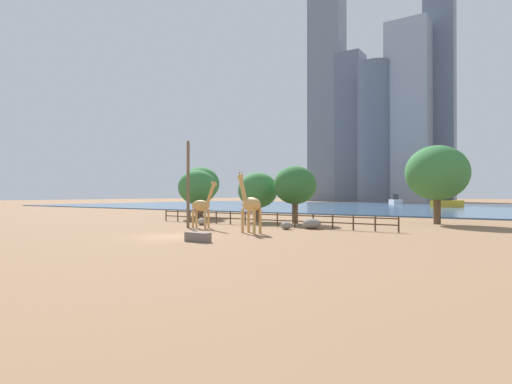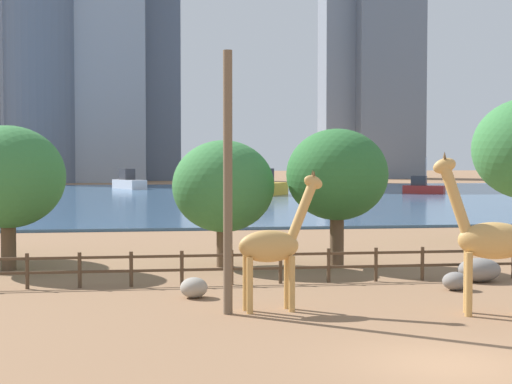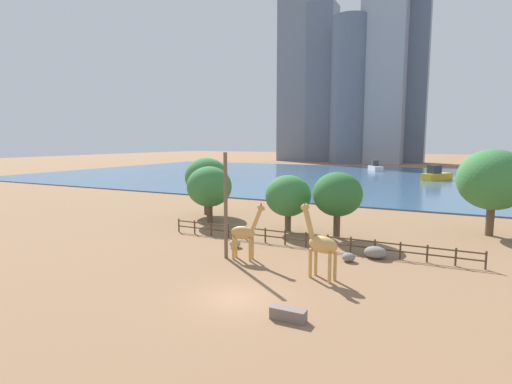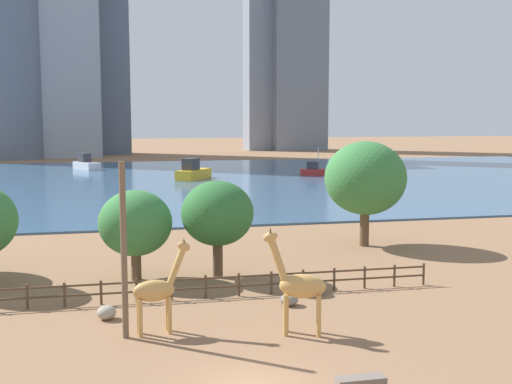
% 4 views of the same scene
% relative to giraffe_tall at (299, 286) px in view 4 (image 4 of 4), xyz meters
% --- Properties ---
extents(ground_plane, '(400.00, 400.00, 0.00)m').
position_rel_giraffe_tall_xyz_m(ground_plane, '(-3.32, 74.75, -2.28)').
color(ground_plane, '#8C6647').
extents(harbor_water, '(180.00, 86.00, 0.20)m').
position_rel_giraffe_tall_xyz_m(harbor_water, '(-3.32, 71.75, -2.18)').
color(harbor_water, '#3D6084').
rests_on(harbor_water, ground).
extents(giraffe_tall, '(2.97, 1.49, 4.92)m').
position_rel_giraffe_tall_xyz_m(giraffe_tall, '(0.00, 0.00, 0.00)').
color(giraffe_tall, tan).
rests_on(giraffe_tall, ground).
extents(giraffe_companion, '(2.78, 0.95, 4.36)m').
position_rel_giraffe_tall_xyz_m(giraffe_companion, '(-6.28, 1.52, -0.24)').
color(giraffe_companion, tan).
rests_on(giraffe_companion, ground).
extents(utility_pole, '(0.28, 0.28, 7.96)m').
position_rel_giraffe_tall_xyz_m(utility_pole, '(-7.73, 1.23, 1.70)').
color(utility_pole, brown).
rests_on(utility_pole, ground).
extents(boulder_near_fence, '(0.95, 0.87, 0.66)m').
position_rel_giraffe_tall_xyz_m(boulder_near_fence, '(0.78, 4.40, -1.95)').
color(boulder_near_fence, gray).
rests_on(boulder_near_fence, ground).
extents(boulder_by_pole, '(1.67, 1.22, 0.92)m').
position_rel_giraffe_tall_xyz_m(boulder_by_pole, '(2.41, 6.11, -1.82)').
color(boulder_by_pole, gray).
rests_on(boulder_by_pole, ground).
extents(boulder_small, '(0.93, 0.93, 0.70)m').
position_rel_giraffe_tall_xyz_m(boulder_small, '(-8.60, 4.14, -1.93)').
color(boulder_small, gray).
rests_on(boulder_small, ground).
extents(enclosure_fence, '(26.12, 0.14, 1.30)m').
position_rel_giraffe_tall_xyz_m(enclosure_fence, '(-3.32, 6.75, -1.53)').
color(enclosure_fence, '#4C3826').
rests_on(enclosure_fence, ground).
extents(tree_center_broad, '(4.45, 4.45, 6.02)m').
position_rel_giraffe_tall_xyz_m(tree_center_broad, '(-1.93, 11.19, 1.71)').
color(tree_center_broad, brown).
rests_on(tree_center_broad, ground).
extents(tree_right_tall, '(6.23, 6.23, 8.06)m').
position_rel_giraffe_tall_xyz_m(tree_right_tall, '(10.65, 18.36, 2.95)').
color(tree_right_tall, brown).
rests_on(tree_right_tall, ground).
extents(tree_left_small, '(4.44, 4.44, 5.51)m').
position_rel_giraffe_tall_xyz_m(tree_left_small, '(-6.88, 11.64, 1.22)').
color(tree_left_small, brown).
rests_on(tree_left_small, ground).
extents(boat_ferry, '(5.29, 7.15, 2.99)m').
position_rel_giraffe_tall_xyz_m(boat_ferry, '(-13.03, 95.77, -1.07)').
color(boat_ferry, silver).
rests_on(boat_ferry, harbor_water).
extents(boat_sailboat, '(6.40, 7.76, 3.31)m').
position_rel_giraffe_tall_xyz_m(boat_sailboat, '(4.07, 72.54, -0.96)').
color(boat_sailboat, gold).
rests_on(boat_sailboat, harbor_water).
extents(boat_tug, '(5.44, 4.19, 4.67)m').
position_rel_giraffe_tall_xyz_m(boat_tug, '(24.90, 74.64, -1.30)').
color(boat_tug, '#B22D28').
rests_on(boat_tug, harbor_water).
extents(skyline_tower_glass, '(15.92, 12.97, 70.48)m').
position_rel_giraffe_tall_xyz_m(skyline_tower_glass, '(-18.56, 138.05, 32.96)').
color(skyline_tower_glass, '#939EAD').
rests_on(skyline_tower_glass, ground).
extents(skyline_block_left, '(14.07, 14.07, 55.75)m').
position_rel_giraffe_tall_xyz_m(skyline_block_left, '(-30.57, 134.21, 25.60)').
color(skyline_block_left, slate).
rests_on(skyline_block_left, ground).
extents(skyline_tower_short, '(9.25, 9.68, 55.13)m').
position_rel_giraffe_tall_xyz_m(skyline_tower_short, '(35.84, 162.46, 25.29)').
color(skyline_tower_short, gray).
rests_on(skyline_tower_short, ground).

